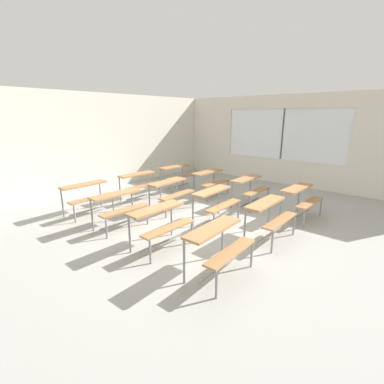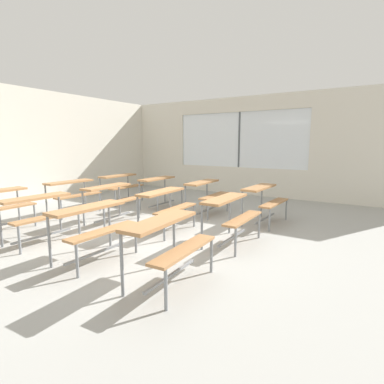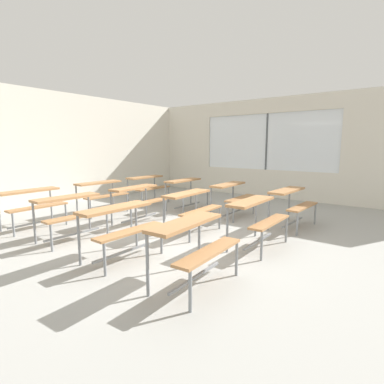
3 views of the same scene
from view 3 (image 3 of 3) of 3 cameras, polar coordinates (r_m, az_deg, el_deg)
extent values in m
cube|color=#9E9E99|center=(5.29, -3.60, -8.99)|extent=(10.00, 9.00, 0.05)
cube|color=silver|center=(8.68, -27.03, 7.30)|extent=(10.00, 0.12, 3.00)
cube|color=silver|center=(9.47, 16.55, 1.42)|extent=(0.12, 9.00, 0.85)
cube|color=silver|center=(9.47, 17.20, 15.66)|extent=(0.12, 9.00, 0.45)
cube|color=silver|center=(11.15, -0.67, 9.43)|extent=(0.12, 1.90, 1.70)
cube|color=white|center=(9.59, 14.06, 9.25)|extent=(0.02, 4.20, 1.70)
cube|color=#4C5156|center=(9.59, 14.06, 9.25)|extent=(0.06, 0.05, 1.70)
cube|color=#A87547|center=(3.45, -1.21, -5.88)|extent=(1.11, 0.37, 0.04)
cube|color=#A87547|center=(3.36, 3.33, -11.28)|extent=(1.11, 0.27, 0.03)
cylinder|color=gray|center=(3.28, -8.49, -13.41)|extent=(0.04, 0.04, 0.72)
cylinder|color=gray|center=(4.02, 1.38, -9.05)|extent=(0.04, 0.04, 0.72)
cylinder|color=gray|center=(3.02, -0.34, -18.27)|extent=(0.04, 0.04, 0.44)
cylinder|color=gray|center=(3.81, 8.48, -12.41)|extent=(0.04, 0.04, 0.44)
cube|color=gray|center=(3.58, 0.72, -15.85)|extent=(1.00, 0.08, 0.03)
cube|color=#A87547|center=(4.81, 11.22, -1.79)|extent=(1.10, 0.33, 0.04)
cube|color=#A87547|center=(4.75, 14.62, -5.51)|extent=(1.10, 0.23, 0.03)
cylinder|color=gray|center=(4.53, 6.73, -7.04)|extent=(0.04, 0.04, 0.72)
cylinder|color=gray|center=(5.39, 12.04, -4.58)|extent=(0.04, 0.04, 0.72)
cylinder|color=gray|center=(4.34, 13.10, -9.88)|extent=(0.04, 0.04, 0.44)
cylinder|color=gray|center=(5.23, 17.51, -6.80)|extent=(0.04, 0.04, 0.44)
cube|color=gray|center=(4.91, 12.49, -9.09)|extent=(1.00, 0.04, 0.03)
cube|color=#A87547|center=(6.16, 17.67, 0.29)|extent=(1.11, 0.36, 0.04)
cube|color=#A87547|center=(6.10, 20.33, -2.60)|extent=(1.11, 0.26, 0.03)
cylinder|color=gray|center=(5.83, 14.38, -3.65)|extent=(0.04, 0.04, 0.72)
cylinder|color=gray|center=(6.73, 18.01, -2.14)|extent=(0.04, 0.04, 0.72)
cylinder|color=gray|center=(5.66, 19.40, -5.71)|extent=(0.04, 0.04, 0.44)
cylinder|color=gray|center=(6.59, 22.41, -3.86)|extent=(0.04, 0.04, 0.44)
cube|color=gray|center=(6.23, 18.60, -5.48)|extent=(1.00, 0.07, 0.03)
cube|color=#A87547|center=(4.37, -14.42, -2.99)|extent=(1.10, 0.34, 0.04)
cube|color=#A87547|center=(4.19, -11.58, -7.34)|extent=(1.10, 0.24, 0.03)
cylinder|color=gray|center=(4.30, -20.73, -8.45)|extent=(0.04, 0.04, 0.72)
cylinder|color=gray|center=(4.86, -10.58, -6.01)|extent=(0.04, 0.04, 0.72)
cylinder|color=gray|center=(3.90, -16.31, -12.16)|extent=(0.04, 0.04, 0.44)
cylinder|color=gray|center=(4.52, -5.85, -8.91)|extent=(0.04, 0.04, 0.44)
cube|color=gray|center=(4.43, -12.98, -11.12)|extent=(1.00, 0.05, 0.03)
cube|color=#A87547|center=(5.50, -0.96, -0.30)|extent=(1.11, 0.37, 0.04)
cube|color=#A87547|center=(5.37, 1.82, -3.56)|extent=(1.11, 0.27, 0.03)
cylinder|color=gray|center=(5.27, -5.39, -4.74)|extent=(0.04, 0.04, 0.72)
cylinder|color=gray|center=(6.04, 0.74, -2.92)|extent=(0.04, 0.04, 0.72)
cylinder|color=gray|center=(4.98, -0.48, -7.18)|extent=(0.04, 0.04, 0.44)
cylinder|color=gray|center=(5.79, 5.26, -4.90)|extent=(0.04, 0.04, 0.44)
cube|color=gray|center=(5.55, 0.23, -6.76)|extent=(1.00, 0.07, 0.03)
cube|color=#A87547|center=(6.80, 6.91, 1.42)|extent=(1.11, 0.35, 0.04)
cube|color=#A87547|center=(6.70, 9.26, -1.18)|extent=(1.11, 0.25, 0.03)
cylinder|color=gray|center=(6.50, 3.64, -2.10)|extent=(0.04, 0.04, 0.72)
cylinder|color=gray|center=(7.35, 7.78, -0.87)|extent=(0.04, 0.04, 0.72)
cylinder|color=gray|center=(6.26, 7.90, -3.90)|extent=(0.04, 0.04, 0.44)
cylinder|color=gray|center=(7.14, 11.66, -2.41)|extent=(0.04, 0.04, 0.44)
cube|color=gray|center=(6.84, 7.84, -3.83)|extent=(1.00, 0.06, 0.03)
cube|color=#A87547|center=(5.51, -22.79, -0.97)|extent=(1.11, 0.35, 0.04)
cube|color=#A87547|center=(5.29, -20.95, -4.34)|extent=(1.11, 0.25, 0.03)
cylinder|color=gray|center=(5.50, -27.86, -5.17)|extent=(0.04, 0.04, 0.72)
cylinder|color=gray|center=(5.95, -19.00, -3.61)|extent=(0.04, 0.04, 0.72)
cylinder|color=gray|center=(5.04, -25.22, -7.83)|extent=(0.04, 0.04, 0.44)
cylinder|color=gray|center=(5.53, -15.86, -5.88)|extent=(0.04, 0.04, 0.44)
cube|color=gray|center=(5.53, -21.70, -7.48)|extent=(1.00, 0.06, 0.03)
cube|color=#A87547|center=(6.36, -11.00, 0.80)|extent=(1.11, 0.37, 0.04)
cube|color=#A87547|center=(6.18, -8.84, -2.00)|extent=(1.11, 0.27, 0.03)
cylinder|color=gray|center=(6.19, -15.11, -2.95)|extent=(0.04, 0.04, 0.72)
cylinder|color=gray|center=(6.87, -8.76, -1.59)|extent=(0.04, 0.04, 0.72)
cylinder|color=gray|center=(5.82, -11.52, -4.98)|extent=(0.04, 0.04, 0.44)
cylinder|color=gray|center=(6.53, -5.20, -3.31)|extent=(0.04, 0.04, 0.44)
cube|color=gray|center=(6.38, -9.94, -4.82)|extent=(1.00, 0.08, 0.03)
cube|color=#A87547|center=(7.55, -1.72, 2.22)|extent=(1.10, 0.32, 0.04)
cube|color=#A87547|center=(7.39, 0.22, -0.11)|extent=(1.10, 0.22, 0.03)
cylinder|color=gray|center=(7.32, -5.03, -0.87)|extent=(0.04, 0.04, 0.72)
cylinder|color=gray|center=(8.07, -0.24, 0.08)|extent=(0.04, 0.04, 0.72)
cylinder|color=gray|center=(6.99, -1.68, -2.47)|extent=(0.04, 0.04, 0.44)
cylinder|color=gray|center=(7.78, 2.97, -1.31)|extent=(0.04, 0.04, 0.44)
cube|color=gray|center=(7.56, -0.87, -2.52)|extent=(1.00, 0.03, 0.03)
cube|color=#A87547|center=(6.63, -28.67, 0.19)|extent=(1.11, 0.34, 0.04)
cube|color=#A87547|center=(6.39, -27.26, -2.55)|extent=(1.10, 0.24, 0.03)
cylinder|color=gray|center=(7.03, -25.26, -2.11)|extent=(0.04, 0.04, 0.72)
cylinder|color=gray|center=(6.15, -30.90, -5.34)|extent=(0.04, 0.04, 0.44)
cylinder|color=gray|center=(6.58, -22.88, -3.90)|extent=(0.04, 0.04, 0.44)
cube|color=gray|center=(6.61, -27.75, -5.24)|extent=(1.00, 0.05, 0.03)
cube|color=#A87547|center=(7.42, -17.39, 1.70)|extent=(1.11, 0.35, 0.04)
cube|color=#A87547|center=(7.20, -15.87, -0.70)|extent=(1.11, 0.25, 0.03)
cylinder|color=gray|center=(7.33, -21.11, -1.43)|extent=(0.04, 0.04, 0.72)
cylinder|color=gray|center=(7.86, -14.81, -0.45)|extent=(0.04, 0.04, 0.72)
cylinder|color=gray|center=(6.89, -18.75, -3.12)|extent=(0.04, 0.04, 0.44)
cylinder|color=gray|center=(7.46, -12.26, -1.95)|extent=(0.04, 0.04, 0.44)
cube|color=gray|center=(7.40, -16.56, -3.15)|extent=(1.00, 0.06, 0.03)
cube|color=#A87547|center=(8.41, -8.96, 2.80)|extent=(1.11, 0.35, 0.04)
cube|color=#A87547|center=(8.21, -7.40, 0.72)|extent=(1.11, 0.25, 0.03)
cylinder|color=gray|center=(8.24, -12.12, 0.06)|extent=(0.04, 0.04, 0.72)
cylinder|color=gray|center=(8.89, -7.13, 0.83)|extent=(0.04, 0.04, 0.72)
cylinder|color=gray|center=(7.85, -9.54, -1.34)|extent=(0.04, 0.04, 0.44)
cylinder|color=gray|center=(8.53, -4.54, -0.42)|extent=(0.04, 0.04, 0.44)
cube|color=gray|center=(8.40, -8.21, -1.47)|extent=(1.00, 0.06, 0.03)
camera|label=1|loc=(0.86, -168.40, 50.76)|focal=25.55mm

